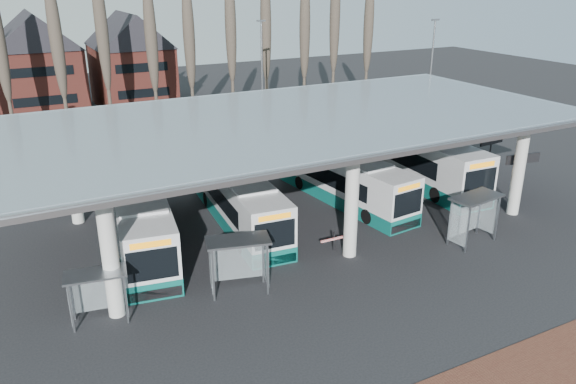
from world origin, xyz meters
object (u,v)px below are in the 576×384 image
bus_1 (239,199)px  shelter_0 (97,285)px  bus_0 (141,218)px  bus_3 (414,157)px  shelter_1 (238,252)px  bus_2 (343,179)px  shelter_2 (473,208)px

bus_1 → shelter_0: 11.26m
shelter_0 → bus_0: bearing=71.0°
bus_1 → bus_3: bearing=10.0°
bus_0 → shelter_1: size_ratio=3.89×
bus_0 → bus_1: (5.78, 0.19, -0.07)m
bus_0 → bus_1: 5.79m
bus_0 → shelter_0: size_ratio=4.58×
bus_3 → shelter_0: (-23.15, -7.79, -0.01)m
bus_0 → bus_2: (13.15, 0.40, -0.07)m
shelter_0 → bus_2: bearing=31.3°
bus_3 → shelter_0: size_ratio=4.90×
bus_0 → shelter_0: 7.20m
bus_0 → shelter_2: 17.93m
bus_1 → shelter_1: size_ratio=3.70×
shelter_2 → shelter_1: bearing=167.0°
bus_2 → shelter_1: bus_2 is taller
bus_1 → shelter_2: 13.12m
bus_3 → shelter_2: bus_3 is taller
bus_1 → shelter_2: bus_1 is taller
shelter_1 → shelter_2: size_ratio=1.01×
shelter_0 → shelter_2: shelter_2 is taller
bus_3 → shelter_1: (-16.96, -8.23, 0.24)m
shelter_2 → bus_0: bearing=145.7°
shelter_0 → shelter_2: 19.51m
bus_2 → shelter_0: (-16.53, -6.75, 0.20)m
bus_0 → bus_3: bus_3 is taller
bus_1 → bus_3: size_ratio=0.89×
shelter_0 → shelter_1: bearing=5.0°
shelter_0 → bus_3: bearing=27.6°
bus_0 → bus_3: size_ratio=0.93×
shelter_1 → bus_2: bearing=49.4°
bus_1 → bus_2: bearing=6.5°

